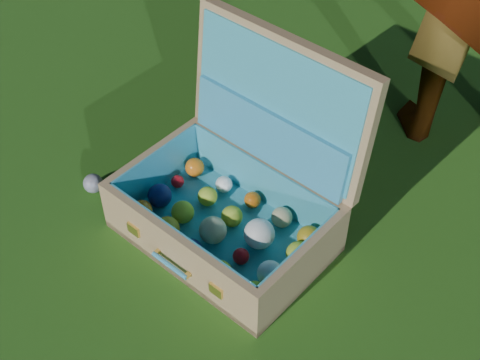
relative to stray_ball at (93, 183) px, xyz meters
name	(u,v)px	position (x,y,z in m)	size (l,w,h in m)	color
ground	(212,236)	(0.41, 0.08, -0.03)	(60.00, 60.00, 0.00)	#215114
stray_ball	(93,183)	(0.00, 0.00, 0.00)	(0.06, 0.06, 0.06)	#3C639D
suitcase	(241,187)	(0.45, 0.17, 0.13)	(0.61, 0.52, 0.57)	tan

